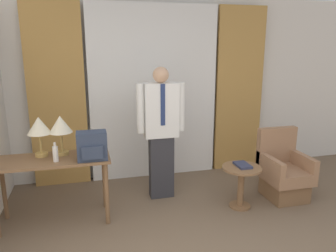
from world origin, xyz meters
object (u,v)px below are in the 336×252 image
object	(u,v)px
table_lamp_right	(60,126)
person	(161,128)
armchair	(283,173)
book	(243,165)
side_table	(241,180)
table_lamp_left	(39,127)
desk	(52,168)
backpack	(92,146)
bottle_near_edge	(55,154)

from	to	relation	value
table_lamp_right	person	distance (m)	1.25
armchair	book	xyz separation A→B (m)	(-0.67, -0.11, 0.22)
side_table	book	world-z (taller)	book
person	table_lamp_left	bearing A→B (deg)	-171.38
table_lamp_right	armchair	distance (m)	2.91
desk	book	world-z (taller)	desk
table_lamp_left	backpack	distance (m)	0.64
table_lamp_left	armchair	bearing A→B (deg)	-3.77
backpack	side_table	world-z (taller)	backpack
armchair	side_table	distance (m)	0.70
bottle_near_edge	armchair	bearing A→B (deg)	0.52
side_table	bottle_near_edge	bearing A→B (deg)	177.15
book	table_lamp_right	bearing A→B (deg)	171.72
desk	bottle_near_edge	xyz separation A→B (m)	(0.06, -0.11, 0.21)
bottle_near_edge	person	xyz separation A→B (m)	(1.28, 0.44, 0.09)
bottle_near_edge	backpack	xyz separation A→B (m)	(0.39, -0.03, 0.07)
person	side_table	bearing A→B (deg)	-31.80
bottle_near_edge	side_table	size ratio (longest dim) A/B	0.40
table_lamp_left	desk	bearing A→B (deg)	-45.37
book	armchair	bearing A→B (deg)	9.46
desk	bottle_near_edge	bearing A→B (deg)	-62.62
person	book	world-z (taller)	person
desk	table_lamp_left	distance (m)	0.49
table_lamp_right	book	size ratio (longest dim) A/B	1.88
backpack	side_table	xyz separation A→B (m)	(1.78, -0.07, -0.56)
desk	table_lamp_left	size ratio (longest dim) A/B	2.78
table_lamp_left	table_lamp_right	distance (m)	0.23
table_lamp_right	bottle_near_edge	size ratio (longest dim) A/B	2.12
table_lamp_right	armchair	bearing A→B (deg)	-4.08
table_lamp_left	armchair	size ratio (longest dim) A/B	0.50
bottle_near_edge	backpack	distance (m)	0.39
bottle_near_edge	side_table	bearing A→B (deg)	-2.85
side_table	backpack	bearing A→B (deg)	177.60
table_lamp_right	armchair	world-z (taller)	table_lamp_right
table_lamp_right	side_table	bearing A→B (deg)	-8.97
bottle_near_edge	person	bearing A→B (deg)	19.20
person	book	distance (m)	1.13
desk	table_lamp_right	bearing A→B (deg)	45.37
table_lamp_left	side_table	distance (m)	2.48
armchair	side_table	bearing A→B (deg)	-168.95
side_table	book	distance (m)	0.19
side_table	book	xyz separation A→B (m)	(0.02, 0.02, 0.19)
desk	person	world-z (taller)	person
desk	backpack	distance (m)	0.54
bottle_near_edge	side_table	world-z (taller)	bottle_near_edge
desk	book	size ratio (longest dim) A/B	5.22
desk	table_lamp_right	xyz separation A→B (m)	(0.11, 0.12, 0.46)
table_lamp_right	book	world-z (taller)	table_lamp_right
desk	bottle_near_edge	size ratio (longest dim) A/B	5.90
table_lamp_left	side_table	xyz separation A→B (m)	(2.34, -0.33, -0.74)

